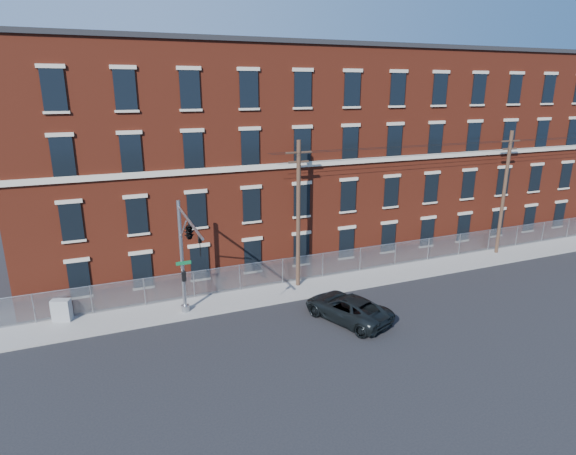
{
  "coord_description": "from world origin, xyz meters",
  "views": [
    {
      "loc": [
        -10.07,
        -22.35,
        13.33
      ],
      "look_at": [
        0.61,
        4.0,
        4.89
      ],
      "focal_mm": 29.5,
      "sensor_mm": 36.0,
      "label": 1
    }
  ],
  "objects_px": {
    "pickup_truck": "(347,308)",
    "utility_cabinet": "(62,310)",
    "utility_pole_near": "(298,212)",
    "traffic_signal_mast": "(187,241)"
  },
  "relations": [
    {
      "from": "traffic_signal_mast",
      "to": "utility_pole_near",
      "type": "relative_size",
      "value": 0.7
    },
    {
      "from": "traffic_signal_mast",
      "to": "utility_pole_near",
      "type": "height_order",
      "value": "utility_pole_near"
    },
    {
      "from": "pickup_truck",
      "to": "utility_pole_near",
      "type": "bearing_deg",
      "value": -103.79
    },
    {
      "from": "pickup_truck",
      "to": "utility_cabinet",
      "type": "xyz_separation_m",
      "value": [
        -15.72,
        6.01,
        0.02
      ]
    },
    {
      "from": "traffic_signal_mast",
      "to": "utility_pole_near",
      "type": "distance_m",
      "value": 8.7
    },
    {
      "from": "utility_pole_near",
      "to": "pickup_truck",
      "type": "distance_m",
      "value": 7.28
    },
    {
      "from": "utility_pole_near",
      "to": "utility_cabinet",
      "type": "distance_m",
      "value": 15.62
    },
    {
      "from": "traffic_signal_mast",
      "to": "utility_pole_near",
      "type": "xyz_separation_m",
      "value": [
        8.0,
        3.42,
        -0.05
      ]
    },
    {
      "from": "traffic_signal_mast",
      "to": "utility_cabinet",
      "type": "xyz_separation_m",
      "value": [
        -6.94,
        3.82,
        -4.61
      ]
    },
    {
      "from": "utility_pole_near",
      "to": "utility_cabinet",
      "type": "relative_size",
      "value": 7.54
    }
  ]
}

